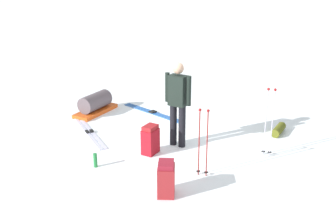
% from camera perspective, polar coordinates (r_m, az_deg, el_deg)
% --- Properties ---
extents(ground_plane, '(80.00, 80.00, 0.00)m').
position_cam_1_polar(ground_plane, '(8.55, 0.00, -4.43)').
color(ground_plane, white).
extents(skier_standing, '(0.57, 0.22, 1.70)m').
position_cam_1_polar(skier_standing, '(8.12, 1.35, 1.48)').
color(skier_standing, black).
rests_on(skier_standing, ground_plane).
extents(ski_pair_near, '(1.92, 0.52, 0.05)m').
position_cam_1_polar(ski_pair_near, '(10.24, -2.11, -0.21)').
color(ski_pair_near, '#2A5AA1').
rests_on(ski_pair_near, ground_plane).
extents(ski_pair_far, '(1.79, 1.16, 0.05)m').
position_cam_1_polar(ski_pair_far, '(9.22, -10.64, -2.86)').
color(ski_pair_far, silver).
rests_on(ski_pair_far, ground_plane).
extents(backpack_large_dark, '(0.25, 0.34, 0.57)m').
position_cam_1_polar(backpack_large_dark, '(8.02, -2.42, -3.94)').
color(backpack_large_dark, maroon).
rests_on(backpack_large_dark, ground_plane).
extents(backpack_bright, '(0.40, 0.42, 0.57)m').
position_cam_1_polar(backpack_bright, '(6.64, -0.26, -9.22)').
color(backpack_bright, maroon).
rests_on(backpack_bright, ground_plane).
extents(ski_poles_planted_near, '(0.18, 0.10, 1.33)m').
position_cam_1_polar(ski_poles_planted_near, '(8.00, 13.62, -1.02)').
color(ski_poles_planted_near, '#B8B4C8').
rests_on(ski_poles_planted_near, ground_plane).
extents(ski_poles_planted_far, '(0.20, 0.11, 1.21)m').
position_cam_1_polar(ski_poles_planted_far, '(7.07, 4.81, -3.81)').
color(ski_poles_planted_far, maroon).
rests_on(ski_poles_planted_far, ground_plane).
extents(gear_sled, '(0.53, 1.24, 0.49)m').
position_cam_1_polar(gear_sled, '(10.33, -9.87, 0.94)').
color(gear_sled, '#D85016').
rests_on(gear_sled, ground_plane).
extents(sleeping_mat_rolled, '(0.21, 0.56, 0.18)m').
position_cam_1_polar(sleeping_mat_rolled, '(9.29, 14.80, -2.48)').
color(sleeping_mat_rolled, '#545919').
rests_on(sleeping_mat_rolled, ground_plane).
extents(thermos_bottle, '(0.07, 0.07, 0.26)m').
position_cam_1_polar(thermos_bottle, '(7.67, -9.85, -6.62)').
color(thermos_bottle, '#207736').
rests_on(thermos_bottle, ground_plane).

